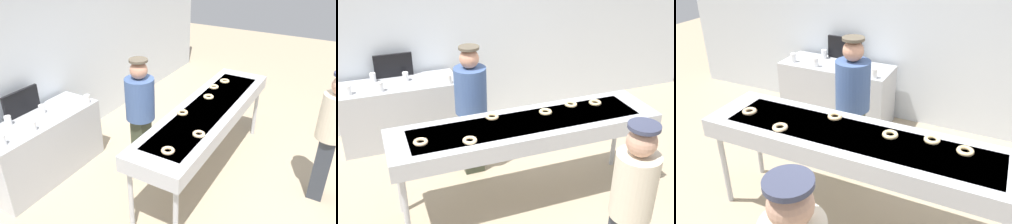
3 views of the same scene
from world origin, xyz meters
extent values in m
plane|color=tan|center=(0.00, 0.00, 0.00)|extent=(16.00, 16.00, 0.00)
cube|color=silver|center=(0.00, 2.31, 1.52)|extent=(8.00, 0.12, 3.05)
cube|color=#B7BABF|center=(0.00, 0.00, 0.92)|extent=(2.86, 0.71, 0.18)
cube|color=slate|center=(0.00, 0.00, 0.97)|extent=(2.43, 0.50, 0.08)
cylinder|color=#B7BABF|center=(-1.33, -0.27, 0.41)|extent=(0.06, 0.06, 0.83)
cylinder|color=#B7BABF|center=(-1.33, 0.27, 0.41)|extent=(0.06, 0.06, 0.83)
cylinder|color=#B7BABF|center=(1.33, 0.27, 0.41)|extent=(0.06, 0.06, 0.83)
torus|color=#E8C78A|center=(0.89, 0.13, 1.02)|extent=(0.15, 0.15, 0.04)
torus|color=beige|center=(0.61, 0.18, 1.02)|extent=(0.17, 0.17, 0.04)
torus|color=beige|center=(0.27, 0.11, 1.02)|extent=(0.14, 0.14, 0.04)
torus|color=beige|center=(-1.10, -0.05, 1.02)|extent=(0.19, 0.19, 0.04)
torus|color=#F3C989|center=(-0.31, 0.20, 1.02)|extent=(0.19, 0.19, 0.04)
torus|color=beige|center=(-0.66, -0.19, 1.02)|extent=(0.14, 0.14, 0.04)
cube|color=#363C2C|center=(-0.38, 0.78, 0.41)|extent=(0.24, 0.18, 0.83)
cylinder|color=#3F598C|center=(-0.38, 0.78, 1.10)|extent=(0.38, 0.38, 0.55)
sphere|color=tan|center=(-0.38, 0.78, 1.49)|extent=(0.22, 0.22, 0.22)
cylinder|color=brown|center=(-0.38, 0.78, 1.61)|extent=(0.23, 0.23, 0.03)
sphere|color=tan|center=(0.28, -1.42, 1.51)|extent=(0.22, 0.22, 0.22)
cylinder|color=#393D55|center=(0.28, -1.42, 1.63)|extent=(0.23, 0.23, 0.03)
cube|color=#B7BABF|center=(-1.11, 1.86, 0.43)|extent=(1.60, 0.63, 0.86)
cylinder|color=white|center=(-0.98, 1.92, 0.93)|extent=(0.08, 0.08, 0.12)
cylinder|color=white|center=(-1.40, 2.04, 0.93)|extent=(0.08, 0.08, 0.12)
cylinder|color=white|center=(-1.34, 1.67, 0.93)|extent=(0.08, 0.08, 0.12)
cylinder|color=white|center=(-0.45, 1.62, 0.93)|extent=(0.08, 0.08, 0.12)
cylinder|color=white|center=(-1.73, 1.71, 0.93)|extent=(0.08, 0.08, 0.12)
cube|color=black|center=(-1.11, 2.13, 1.03)|extent=(0.52, 0.04, 0.33)
camera|label=1|loc=(-3.53, -1.45, 2.94)|focal=35.95mm
camera|label=2|loc=(-1.50, -3.45, 3.02)|focal=44.00mm
camera|label=3|loc=(1.01, -2.42, 2.62)|focal=38.01mm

